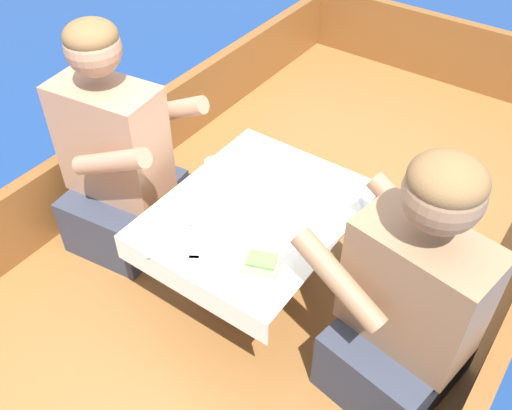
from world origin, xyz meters
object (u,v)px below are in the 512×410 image
at_px(coffee_cup_starboard, 278,227).
at_px(tin_can, 213,167).
at_px(coffee_cup_port, 181,216).
at_px(sandwich, 262,264).
at_px(coffee_cup_center, 272,180).
at_px(person_starboard, 409,305).
at_px(person_port, 118,163).

distance_m(coffee_cup_starboard, tin_can, 0.40).
bearing_deg(coffee_cup_port, sandwich, -3.10).
height_order(coffee_cup_port, coffee_cup_center, coffee_cup_port).
height_order(coffee_cup_port, coffee_cup_starboard, coffee_cup_port).
bearing_deg(coffee_cup_center, sandwich, -60.32).
distance_m(person_starboard, tin_can, 0.87).
relative_size(person_port, tin_can, 14.53).
xyz_separation_m(person_port, coffee_cup_center, (0.59, 0.21, 0.05)).
relative_size(person_port, coffee_cup_starboard, 9.33).
bearing_deg(coffee_cup_starboard, tin_can, 161.22).
relative_size(person_starboard, coffee_cup_starboard, 9.06).
xyz_separation_m(person_starboard, coffee_cup_center, (-0.63, 0.19, 0.06)).
xyz_separation_m(coffee_cup_port, coffee_cup_starboard, (0.29, 0.15, -0.01)).
xyz_separation_m(coffee_cup_port, tin_can, (-0.08, 0.28, -0.01)).
bearing_deg(person_starboard, tin_can, 0.97).
height_order(coffee_cup_center, tin_can, coffee_cup_center).
bearing_deg(person_starboard, coffee_cup_center, -6.86).
bearing_deg(tin_can, coffee_cup_starboard, -18.78).
height_order(coffee_cup_starboard, coffee_cup_center, coffee_cup_center).
xyz_separation_m(person_port, coffee_cup_starboard, (0.74, 0.02, 0.05)).
relative_size(person_starboard, sandwich, 7.14).
xyz_separation_m(person_starboard, coffee_cup_starboard, (-0.49, 0.01, 0.05)).
height_order(sandwich, coffee_cup_center, coffee_cup_center).
distance_m(sandwich, coffee_cup_center, 0.41).
bearing_deg(person_port, coffee_cup_center, 11.80).
bearing_deg(coffee_cup_port, tin_can, 106.61).
xyz_separation_m(sandwich, coffee_cup_center, (-0.20, 0.35, 0.00)).
bearing_deg(tin_can, person_port, -157.46).
bearing_deg(coffee_cup_port, person_starboard, 10.49).
height_order(coffee_cup_port, tin_can, coffee_cup_port).
distance_m(sandwich, coffee_cup_port, 0.35).
height_order(sandwich, coffee_cup_port, coffee_cup_port).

